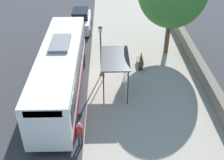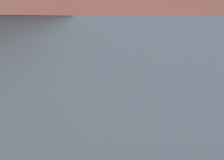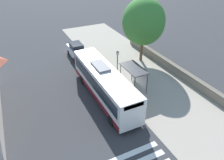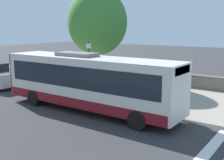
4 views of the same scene
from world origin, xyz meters
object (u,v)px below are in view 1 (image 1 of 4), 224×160
bus_shelter (118,63)px  bench (140,61)px  street_lamp_near (101,47)px  parked_car_behind_bus (81,21)px  bus (61,70)px  pedestrian (80,132)px

bus_shelter → bench: 4.19m
bench → street_lamp_near: size_ratio=0.42×
bench → parked_car_behind_bus: 9.11m
street_lamp_near → parked_car_behind_bus: bearing=-76.2°
bus → street_lamp_near: size_ratio=2.91×
bus_shelter → parked_car_behind_bus: 11.21m
bus → bus_shelter: bearing=-177.6°
street_lamp_near → bench: bearing=-158.6°
bus → bus_shelter: (-3.83, -0.16, 0.39)m
bus → street_lamp_near: 3.50m
bus_shelter → pedestrian: (2.26, 5.18, -1.29)m
bench → street_lamp_near: 3.90m
pedestrian → bench: 9.45m
bus_shelter → pedestrian: size_ratio=2.18×
pedestrian → street_lamp_near: street_lamp_near is taller
bus_shelter → street_lamp_near: bearing=-60.2°
bench → pedestrian: bearing=63.3°
bus_shelter → street_lamp_near: (1.16, -2.02, 0.19)m
pedestrian → street_lamp_near: bearing=-98.7°
bus → bench: size_ratio=6.92×
bus_shelter → parked_car_behind_bus: size_ratio=0.79×
bench → bus_shelter: bearing=58.5°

